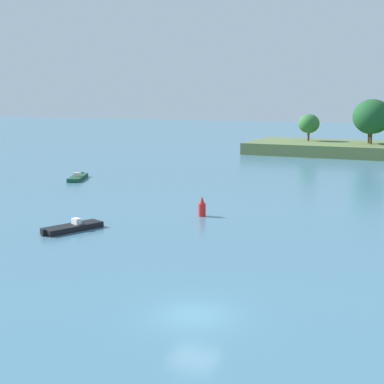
{
  "coord_description": "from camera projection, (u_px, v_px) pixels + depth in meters",
  "views": [
    {
      "loc": [
        11.41,
        -25.86,
        11.42
      ],
      "look_at": [
        -12.57,
        27.94,
        1.2
      ],
      "focal_mm": 53.38,
      "sensor_mm": 36.0,
      "label": 1
    }
  ],
  "objects": [
    {
      "name": "channel_buoy_red",
      "position": [
        202.0,
        208.0,
        53.57
      ],
      "size": [
        0.7,
        0.7,
        1.9
      ],
      "color": "red",
      "rests_on": "ground"
    },
    {
      "name": "small_motorboat",
      "position": [
        72.0,
        227.0,
        48.05
      ],
      "size": [
        3.45,
        5.46,
        0.99
      ],
      "color": "black",
      "rests_on": "ground"
    },
    {
      "name": "ground_plane",
      "position": [
        194.0,
        315.0,
        29.8
      ],
      "size": [
        400.0,
        400.0,
        0.0
      ],
      "primitive_type": "plane",
      "color": "teal"
    },
    {
      "name": "fishing_skiff",
      "position": [
        78.0,
        177.0,
        76.5
      ],
      "size": [
        3.72,
        6.09,
        0.99
      ],
      "color": "#19472D",
      "rests_on": "ground"
    }
  ]
}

